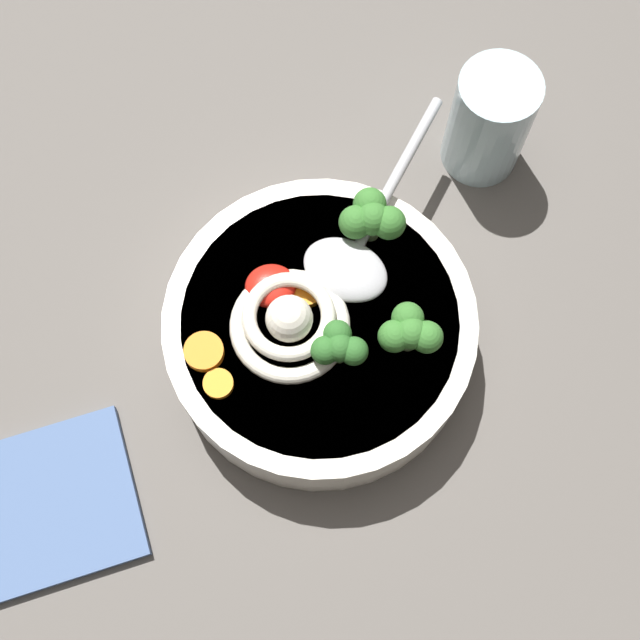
{
  "coord_description": "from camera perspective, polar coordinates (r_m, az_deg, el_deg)",
  "views": [
    {
      "loc": [
        0.67,
        22.37,
        63.37
      ],
      "look_at": [
        -2.07,
        3.6,
        8.68
      ],
      "focal_mm": 48.13,
      "sensor_mm": 36.0,
      "label": 1
    }
  ],
  "objects": [
    {
      "name": "table_slab",
      "position": [
        0.66,
        -2.25,
        0.67
      ],
      "size": [
        111.62,
        111.62,
        3.21
      ],
      "primitive_type": "cube",
      "color": "#5B5651",
      "rests_on": "ground"
    },
    {
      "name": "soup_bowl",
      "position": [
        0.6,
        -0.0,
        -0.82
      ],
      "size": [
        21.51,
        21.51,
        5.47
      ],
      "color": "silver",
      "rests_on": "table_slab"
    },
    {
      "name": "noodle_pile",
      "position": [
        0.57,
        -1.95,
        -0.1
      ],
      "size": [
        8.91,
        8.73,
        3.58
      ],
      "color": "silver",
      "rests_on": "soup_bowl"
    },
    {
      "name": "soup_spoon",
      "position": [
        0.59,
        2.31,
        4.47
      ],
      "size": [
        12.77,
        15.97,
        1.6
      ],
      "rotation": [
        0.0,
        0.0,
        4.09
      ],
      "color": "#B7B7BC",
      "rests_on": "soup_bowl"
    },
    {
      "name": "chili_sauce_dollop",
      "position": [
        0.58,
        -3.3,
        2.28
      ],
      "size": [
        3.49,
        3.14,
        1.57
      ],
      "primitive_type": "ellipsoid",
      "color": "red",
      "rests_on": "soup_bowl"
    },
    {
      "name": "broccoli_floret_left",
      "position": [
        0.56,
        5.99,
        -0.76
      ],
      "size": [
        4.22,
        3.63,
        3.34
      ],
      "color": "#7A9E60",
      "rests_on": "soup_bowl"
    },
    {
      "name": "broccoli_floret_beside_noodles",
      "position": [
        0.58,
        3.46,
        6.82
      ],
      "size": [
        4.53,
        3.9,
        3.59
      ],
      "color": "#7A9E60",
      "rests_on": "soup_bowl"
    },
    {
      "name": "broccoli_floret_right",
      "position": [
        0.55,
        1.27,
        -1.74
      ],
      "size": [
        3.73,
        3.21,
        2.95
      ],
      "color": "#7A9E60",
      "rests_on": "soup_bowl"
    },
    {
      "name": "carrot_slice_front",
      "position": [
        0.57,
        -6.78,
        -4.23
      ],
      "size": [
        2.01,
        2.01,
        0.49
      ],
      "primitive_type": "cylinder",
      "color": "orange",
      "rests_on": "soup_bowl"
    },
    {
      "name": "carrot_slice_far",
      "position": [
        0.57,
        -7.72,
        -2.1
      ],
      "size": [
        2.66,
        2.66,
        0.75
      ],
      "primitive_type": "cylinder",
      "color": "orange",
      "rests_on": "soup_bowl"
    },
    {
      "name": "carrot_slice_rear",
      "position": [
        0.58,
        -0.88,
        1.97
      ],
      "size": [
        2.31,
        2.31,
        0.67
      ],
      "primitive_type": "cylinder",
      "color": "orange",
      "rests_on": "soup_bowl"
    },
    {
      "name": "drinking_glass",
      "position": [
        0.67,
        11.19,
        12.81
      ],
      "size": [
        6.07,
        6.07,
        9.34
      ],
      "primitive_type": "cylinder",
      "color": "silver",
      "rests_on": "table_slab"
    },
    {
      "name": "folded_napkin",
      "position": [
        0.63,
        -18.33,
        -11.81
      ],
      "size": [
        15.1,
        12.75,
        0.8
      ],
      "primitive_type": "cube",
      "rotation": [
        0.0,
        0.0,
        0.16
      ],
      "color": "#4C6693",
      "rests_on": "table_slab"
    }
  ]
}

